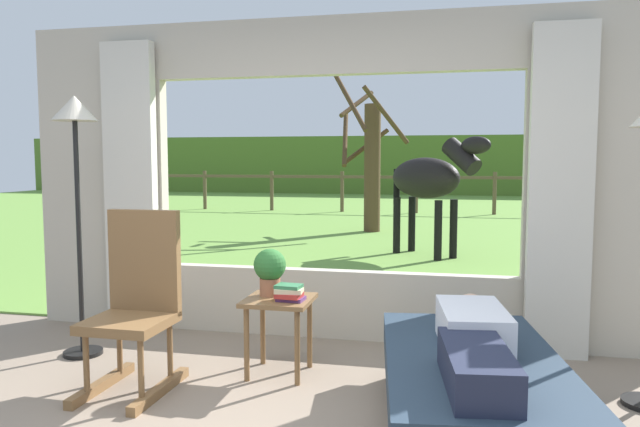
% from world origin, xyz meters
% --- Properties ---
extents(back_wall_with_window, '(5.20, 0.12, 2.55)m').
position_xyz_m(back_wall_with_window, '(0.00, 2.26, 1.25)').
color(back_wall_with_window, '#BCB29E').
rests_on(back_wall_with_window, ground_plane).
extents(curtain_panel_left, '(0.44, 0.10, 2.40)m').
position_xyz_m(curtain_panel_left, '(-1.69, 2.12, 1.20)').
color(curtain_panel_left, beige).
rests_on(curtain_panel_left, ground_plane).
extents(curtain_panel_right, '(0.44, 0.10, 2.40)m').
position_xyz_m(curtain_panel_right, '(1.69, 2.12, 1.20)').
color(curtain_panel_right, beige).
rests_on(curtain_panel_right, ground_plane).
extents(outdoor_pasture_lawn, '(36.00, 21.68, 0.02)m').
position_xyz_m(outdoor_pasture_lawn, '(0.00, 13.16, 0.01)').
color(outdoor_pasture_lawn, olive).
rests_on(outdoor_pasture_lawn, ground_plane).
extents(distant_hill_ridge, '(36.00, 2.00, 2.40)m').
position_xyz_m(distant_hill_ridge, '(0.00, 23.00, 1.20)').
color(distant_hill_ridge, '#4F6F29').
rests_on(distant_hill_ridge, ground_plane).
extents(recliner_sofa, '(1.11, 1.80, 0.42)m').
position_xyz_m(recliner_sofa, '(1.06, 0.72, 0.22)').
color(recliner_sofa, black).
rests_on(recliner_sofa, ground_plane).
extents(reclining_person, '(0.41, 1.44, 0.22)m').
position_xyz_m(reclining_person, '(1.06, 0.67, 0.52)').
color(reclining_person, silver).
rests_on(reclining_person, recliner_sofa).
extents(rocking_chair, '(0.49, 0.69, 1.12)m').
position_xyz_m(rocking_chair, '(-0.99, 0.94, 0.55)').
color(rocking_chair, brown).
rests_on(rocking_chair, ground_plane).
extents(side_table, '(0.44, 0.44, 0.52)m').
position_xyz_m(side_table, '(-0.18, 1.35, 0.43)').
color(side_table, brown).
rests_on(side_table, ground_plane).
extents(potted_plant, '(0.22, 0.22, 0.32)m').
position_xyz_m(potted_plant, '(-0.26, 1.41, 0.70)').
color(potted_plant, '#9E6042').
rests_on(potted_plant, side_table).
extents(book_stack, '(0.19, 0.16, 0.11)m').
position_xyz_m(book_stack, '(-0.09, 1.29, 0.57)').
color(book_stack, '#59336B').
rests_on(book_stack, side_table).
extents(floor_lamp_left, '(0.32, 0.32, 1.90)m').
position_xyz_m(floor_lamp_left, '(-1.72, 1.42, 1.53)').
color(floor_lamp_left, black).
rests_on(floor_lamp_left, ground_plane).
extents(horse, '(1.59, 1.46, 1.73)m').
position_xyz_m(horse, '(0.60, 6.46, 1.16)').
color(horse, black).
rests_on(horse, outdoor_pasture_lawn).
extents(pasture_tree, '(1.55, 1.48, 3.15)m').
position_xyz_m(pasture_tree, '(-0.65, 9.32, 1.43)').
color(pasture_tree, '#4C3823').
rests_on(pasture_tree, outdoor_pasture_lawn).
extents(pasture_fence_line, '(16.10, 0.10, 1.10)m').
position_xyz_m(pasture_fence_line, '(0.00, 13.66, 0.74)').
color(pasture_fence_line, brown).
rests_on(pasture_fence_line, outdoor_pasture_lawn).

